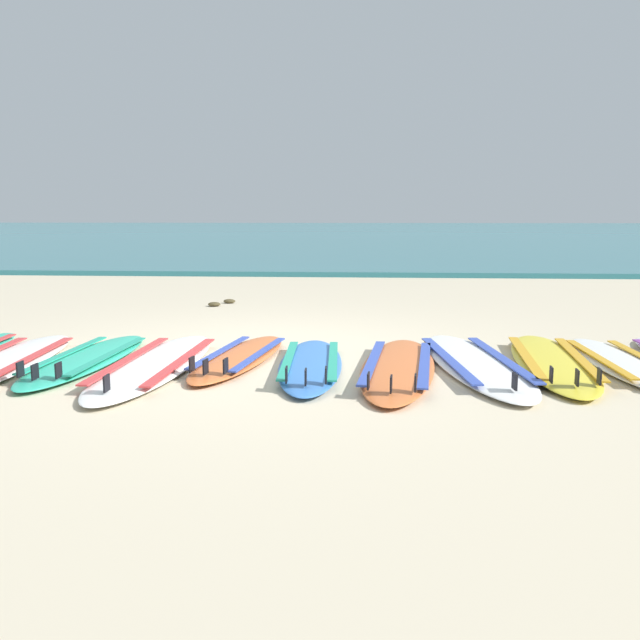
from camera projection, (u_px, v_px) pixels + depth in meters
ground_plane at (263, 355)px, 5.84m from camera, size 80.00×80.00×0.00m
sea at (350, 231)px, 42.39m from camera, size 80.00×60.00×0.10m
surfboard_1 at (5, 362)px, 5.41m from camera, size 0.77×2.41×0.18m
surfboard_2 at (87, 359)px, 5.52m from camera, size 0.61×2.12×0.18m
surfboard_3 at (156, 364)px, 5.35m from camera, size 0.68×2.47×0.18m
surfboard_4 at (240, 357)px, 5.60m from camera, size 0.77×1.98×0.18m
surfboard_5 at (311, 364)px, 5.33m from camera, size 0.57×2.01×0.18m
surfboard_6 at (398, 367)px, 5.24m from camera, size 0.80×2.31×0.18m
surfboard_7 at (475, 363)px, 5.38m from camera, size 0.88×2.48×0.18m
surfboard_8 at (552, 361)px, 5.43m from camera, size 0.78×2.35×0.18m
surfboard_9 at (622, 363)px, 5.39m from camera, size 0.55×2.08×0.18m
seaweed_clump_near_shoreline at (214, 304)px, 8.87m from camera, size 0.17×0.13×0.06m
seaweed_clump_mid_sand at (229, 301)px, 9.17m from camera, size 0.16×0.13×0.06m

